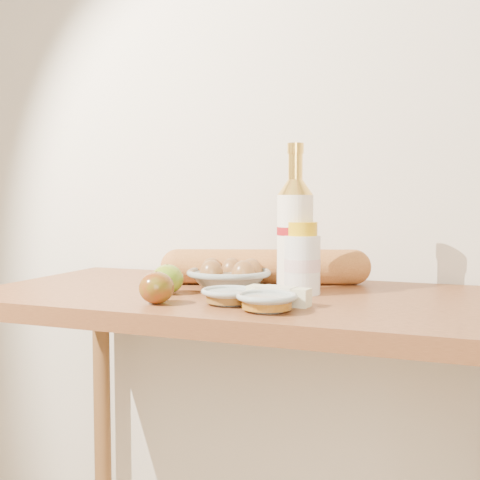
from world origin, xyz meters
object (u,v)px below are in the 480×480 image
object	(u,v)px
baguette	(265,267)
table	(245,347)
cream_bottle	(302,261)
egg_bowl	(229,277)
bourbon_bottle	(295,232)

from	to	relation	value
baguette	table	bearing A→B (deg)	-109.80
cream_bottle	baguette	bearing A→B (deg)	134.00
cream_bottle	baguette	xyz separation A→B (m)	(-0.12, 0.11, -0.03)
table	egg_bowl	bearing A→B (deg)	142.97
table	bourbon_bottle	distance (m)	0.28
bourbon_bottle	cream_bottle	xyz separation A→B (m)	(0.02, -0.02, -0.06)
bourbon_bottle	baguette	distance (m)	0.17
egg_bowl	baguette	xyz separation A→B (m)	(0.06, 0.10, 0.01)
bourbon_bottle	egg_bowl	xyz separation A→B (m)	(-0.16, -0.01, -0.11)
egg_bowl	baguette	world-z (taller)	baguette
table	cream_bottle	world-z (taller)	cream_bottle
cream_bottle	baguette	distance (m)	0.17
bourbon_bottle	egg_bowl	world-z (taller)	bourbon_bottle
cream_bottle	baguette	size ratio (longest dim) A/B	0.31
bourbon_bottle	cream_bottle	world-z (taller)	bourbon_bottle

